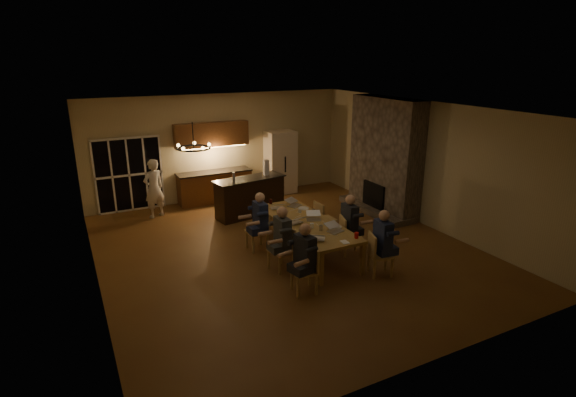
% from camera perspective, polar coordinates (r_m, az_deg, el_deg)
% --- Properties ---
extents(floor, '(9.00, 9.00, 0.00)m').
position_cam_1_polar(floor, '(10.41, -0.29, -6.51)').
color(floor, brown).
rests_on(floor, ground).
extents(back_wall, '(8.00, 0.04, 3.20)m').
position_cam_1_polar(back_wall, '(13.94, -8.73, 6.49)').
color(back_wall, '#C8BA8D').
rests_on(back_wall, ground).
extents(left_wall, '(0.04, 9.00, 3.20)m').
position_cam_1_polar(left_wall, '(8.90, -24.12, -1.38)').
color(left_wall, '#C8BA8D').
rests_on(left_wall, ground).
extents(right_wall, '(0.04, 9.00, 3.20)m').
position_cam_1_polar(right_wall, '(12.15, 16.94, 4.25)').
color(right_wall, '#C8BA8D').
rests_on(right_wall, ground).
extents(ceiling, '(8.00, 9.00, 0.04)m').
position_cam_1_polar(ceiling, '(9.55, -0.32, 11.39)').
color(ceiling, white).
rests_on(ceiling, back_wall).
extents(french_doors, '(1.86, 0.08, 2.10)m').
position_cam_1_polar(french_doors, '(13.44, -19.52, 2.83)').
color(french_doors, black).
rests_on(french_doors, ground).
extents(fireplace, '(0.58, 2.50, 3.20)m').
position_cam_1_polar(fireplace, '(12.82, 12.22, 5.30)').
color(fireplace, '#6D6155').
rests_on(fireplace, ground).
extents(kitchenette, '(2.24, 0.68, 2.40)m').
position_cam_1_polar(kitchenette, '(13.64, -9.42, 4.48)').
color(kitchenette, brown).
rests_on(kitchenette, ground).
extents(refrigerator, '(0.90, 0.68, 2.00)m').
position_cam_1_polar(refrigerator, '(14.43, -0.96, 4.64)').
color(refrigerator, '#EDDFC6').
rests_on(refrigerator, ground).
extents(dining_table, '(1.10, 3.07, 0.75)m').
position_cam_1_polar(dining_table, '(10.15, 2.31, -4.89)').
color(dining_table, '#A67F42').
rests_on(dining_table, ground).
extents(bar_island, '(2.08, 0.97, 1.08)m').
position_cam_1_polar(bar_island, '(12.44, -4.86, 0.21)').
color(bar_island, black).
rests_on(bar_island, ground).
extents(chair_left_near, '(0.50, 0.50, 0.89)m').
position_cam_1_polar(chair_left_near, '(8.49, 2.05, -9.12)').
color(chair_left_near, tan).
rests_on(chair_left_near, ground).
extents(chair_left_mid, '(0.53, 0.53, 0.89)m').
position_cam_1_polar(chair_left_mid, '(9.33, -0.92, -6.50)').
color(chair_left_mid, tan).
rests_on(chair_left_mid, ground).
extents(chair_left_far, '(0.45, 0.45, 0.89)m').
position_cam_1_polar(chair_left_far, '(10.29, -3.98, -4.15)').
color(chair_left_far, tan).
rests_on(chair_left_far, ground).
extents(chair_right_near, '(0.56, 0.56, 0.89)m').
position_cam_1_polar(chair_right_near, '(9.31, 11.70, -6.96)').
color(chair_right_near, tan).
rests_on(chair_right_near, ground).
extents(chair_right_mid, '(0.55, 0.55, 0.89)m').
position_cam_1_polar(chair_right_mid, '(10.12, 8.00, -4.70)').
color(chair_right_mid, tan).
rests_on(chair_right_mid, ground).
extents(chair_right_far, '(0.45, 0.45, 0.89)m').
position_cam_1_polar(chair_right_far, '(11.05, 4.78, -2.60)').
color(chair_right_far, tan).
rests_on(chair_right_far, ground).
extents(person_left_near, '(0.71, 0.71, 1.38)m').
position_cam_1_polar(person_left_near, '(8.37, 2.14, -7.65)').
color(person_left_near, '#21232A').
rests_on(person_left_near, ground).
extents(person_right_near, '(0.66, 0.66, 1.38)m').
position_cam_1_polar(person_right_near, '(9.24, 11.90, -5.51)').
color(person_right_near, '#1E294C').
rests_on(person_right_near, ground).
extents(person_left_mid, '(0.60, 0.60, 1.38)m').
position_cam_1_polar(person_left_mid, '(9.22, -0.70, -5.17)').
color(person_left_mid, '#3B4246').
rests_on(person_left_mid, ground).
extents(person_right_mid, '(0.63, 0.63, 1.38)m').
position_cam_1_polar(person_right_mid, '(10.07, 7.79, -3.29)').
color(person_right_mid, '#21232A').
rests_on(person_right_mid, ground).
extents(person_left_far, '(0.61, 0.61, 1.38)m').
position_cam_1_polar(person_left_far, '(10.15, -3.52, -2.98)').
color(person_left_far, '#1E294C').
rests_on(person_left_far, ground).
extents(standing_person, '(0.70, 0.59, 1.63)m').
position_cam_1_polar(standing_person, '(12.75, -16.66, 1.24)').
color(standing_person, white).
rests_on(standing_person, ground).
extents(chandelier, '(0.58, 0.58, 0.03)m').
position_cam_1_polar(chandelier, '(7.95, -11.88, 6.28)').
color(chandelier, black).
rests_on(chandelier, ceiling).
extents(laptop_a, '(0.42, 0.42, 0.23)m').
position_cam_1_polar(laptop_a, '(9.04, 3.69, -4.48)').
color(laptop_a, silver).
rests_on(laptop_a, dining_table).
extents(laptop_b, '(0.38, 0.35, 0.23)m').
position_cam_1_polar(laptop_b, '(9.44, 6.08, -3.56)').
color(laptop_b, silver).
rests_on(laptop_b, dining_table).
extents(laptop_c, '(0.38, 0.35, 0.23)m').
position_cam_1_polar(laptop_c, '(9.87, 0.81, -2.49)').
color(laptop_c, silver).
rests_on(laptop_c, dining_table).
extents(laptop_d, '(0.41, 0.39, 0.23)m').
position_cam_1_polar(laptop_d, '(10.06, 3.30, -2.12)').
color(laptop_d, silver).
rests_on(laptop_d, dining_table).
extents(laptop_e, '(0.38, 0.35, 0.23)m').
position_cam_1_polar(laptop_e, '(10.81, -1.39, -0.67)').
color(laptop_e, silver).
rests_on(laptop_e, dining_table).
extents(laptop_f, '(0.41, 0.40, 0.23)m').
position_cam_1_polar(laptop_f, '(10.97, 0.86, -0.38)').
color(laptop_f, silver).
rests_on(laptop_f, dining_table).
extents(mug_front, '(0.09, 0.09, 0.10)m').
position_cam_1_polar(mug_front, '(9.63, 3.05, -3.45)').
color(mug_front, white).
rests_on(mug_front, dining_table).
extents(mug_mid, '(0.08, 0.08, 0.10)m').
position_cam_1_polar(mug_mid, '(10.51, 1.54, -1.58)').
color(mug_mid, white).
rests_on(mug_mid, dining_table).
extents(mug_back, '(0.09, 0.09, 0.10)m').
position_cam_1_polar(mug_back, '(10.48, -1.22, -1.64)').
color(mug_back, white).
rests_on(mug_back, dining_table).
extents(redcup_near, '(0.08, 0.08, 0.12)m').
position_cam_1_polar(redcup_near, '(9.19, 8.69, -4.65)').
color(redcup_near, red).
rests_on(redcup_near, dining_table).
extents(redcup_mid, '(0.10, 0.10, 0.12)m').
position_cam_1_polar(redcup_mid, '(10.15, -0.92, -2.24)').
color(redcup_mid, red).
rests_on(redcup_mid, dining_table).
extents(can_silver, '(0.07, 0.07, 0.12)m').
position_cam_1_polar(can_silver, '(9.49, 4.21, -3.75)').
color(can_silver, '#B2B2B7').
rests_on(can_silver, dining_table).
extents(can_cola, '(0.07, 0.07, 0.12)m').
position_cam_1_polar(can_cola, '(11.14, -2.21, -0.39)').
color(can_cola, '#3F0F0C').
rests_on(can_cola, dining_table).
extents(can_right, '(0.06, 0.06, 0.12)m').
position_cam_1_polar(can_right, '(10.46, 3.26, -1.64)').
color(can_right, '#B2B2B7').
rests_on(can_right, dining_table).
extents(plate_near, '(0.25, 0.25, 0.02)m').
position_cam_1_polar(plate_near, '(9.71, 6.12, -3.62)').
color(plate_near, white).
rests_on(plate_near, dining_table).
extents(plate_left, '(0.23, 0.23, 0.02)m').
position_cam_1_polar(plate_left, '(9.11, 3.83, -5.01)').
color(plate_left, white).
rests_on(plate_left, dining_table).
extents(plate_far, '(0.26, 0.26, 0.02)m').
position_cam_1_polar(plate_far, '(10.81, 1.98, -1.25)').
color(plate_far, white).
rests_on(plate_far, dining_table).
extents(notepad, '(0.15, 0.20, 0.01)m').
position_cam_1_polar(notepad, '(8.98, 7.22, -5.51)').
color(notepad, white).
rests_on(notepad, dining_table).
extents(bar_bottle, '(0.07, 0.07, 0.24)m').
position_cam_1_polar(bar_bottle, '(12.00, -6.91, 2.77)').
color(bar_bottle, '#99999E').
rests_on(bar_bottle, bar_island).
extents(bar_blender, '(0.14, 0.14, 0.43)m').
position_cam_1_polar(bar_blender, '(12.52, -2.80, 3.95)').
color(bar_blender, silver).
rests_on(bar_blender, bar_island).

